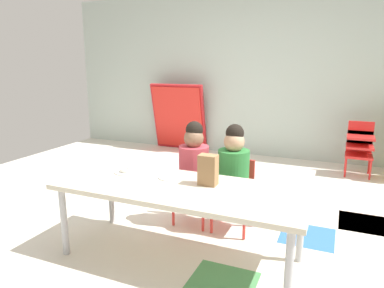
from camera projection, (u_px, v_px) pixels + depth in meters
The scene contains 11 objects.
ground_plane at pixel (207, 219), 3.28m from camera, with size 6.64×5.02×0.02m.
back_wall at pixel (267, 75), 5.26m from camera, with size 6.64×0.10×2.45m, color #B2C1B7.
craft_table at pixel (180, 192), 2.50m from camera, with size 1.79×0.70×0.56m.
seated_child_near_camera at pixel (194, 163), 3.06m from camera, with size 0.32×0.31×0.92m.
seated_child_middle_seat at pixel (234, 168), 2.93m from camera, with size 0.32×0.31×0.92m.
kid_chair_red_stack at pixel (360, 145), 4.47m from camera, with size 0.32×0.30×0.68m.
folded_activity_table at pixel (179, 117), 5.76m from camera, with size 0.90×0.29×1.09m.
paper_bag_brown at pixel (208, 170), 2.49m from camera, with size 0.13×0.09×0.22m, color #9E754C.
paper_plate_near_edge at pixel (126, 172), 2.79m from camera, with size 0.18×0.18×0.01m, color white.
paper_plate_center_table at pixel (170, 177), 2.67m from camera, with size 0.18×0.18×0.01m, color white.
donut_powdered_on_plate at pixel (126, 170), 2.79m from camera, with size 0.10×0.10×0.03m, color white.
Camera 1 is at (1.07, -2.85, 1.41)m, focal length 33.00 mm.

